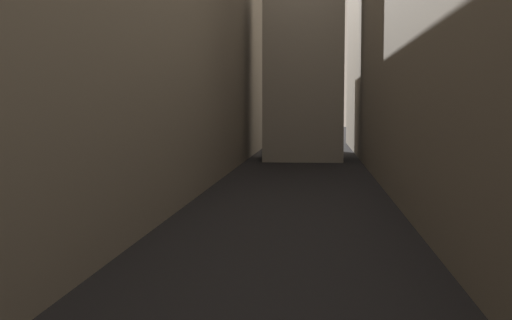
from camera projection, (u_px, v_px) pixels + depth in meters
ground_plane at (294, 193)px, 38.62m from camera, size 264.00×264.00×0.00m
building_block_left at (104, 44)px, 41.01m from camera, size 13.44×108.00×18.23m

